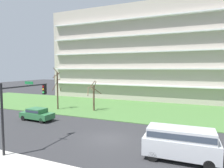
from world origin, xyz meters
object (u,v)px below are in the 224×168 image
object	(u,v)px
tree_far_left	(57,89)
traffic_signal_mast	(21,103)
sedan_green_center_left	(37,114)
tree_left	(93,95)
van_silver_near_left	(180,141)

from	to	relation	value
tree_far_left	traffic_signal_mast	distance (m)	15.78
sedan_green_center_left	traffic_signal_mast	world-z (taller)	traffic_signal_mast
tree_left	van_silver_near_left	xyz separation A→B (m)	(13.69, -12.35, -1.06)
tree_far_left	sedan_green_center_left	bearing A→B (deg)	-73.67
traffic_signal_mast	sedan_green_center_left	bearing A→B (deg)	126.56
tree_left	van_silver_near_left	world-z (taller)	tree_left
van_silver_near_left	tree_left	bearing A→B (deg)	136.34
van_silver_near_left	sedan_green_center_left	xyz separation A→B (m)	(-17.65, 4.50, -0.52)
sedan_green_center_left	traffic_signal_mast	distance (m)	9.63
tree_left	sedan_green_center_left	bearing A→B (deg)	-116.79
sedan_green_center_left	van_silver_near_left	bearing A→B (deg)	168.21
tree_far_left	van_silver_near_left	xyz separation A→B (m)	(19.57, -11.07, -2.02)
tree_far_left	van_silver_near_left	size ratio (longest dim) A/B	1.30
sedan_green_center_left	traffic_signal_mast	bearing A→B (deg)	129.07
van_silver_near_left	traffic_signal_mast	size ratio (longest dim) A/B	0.95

